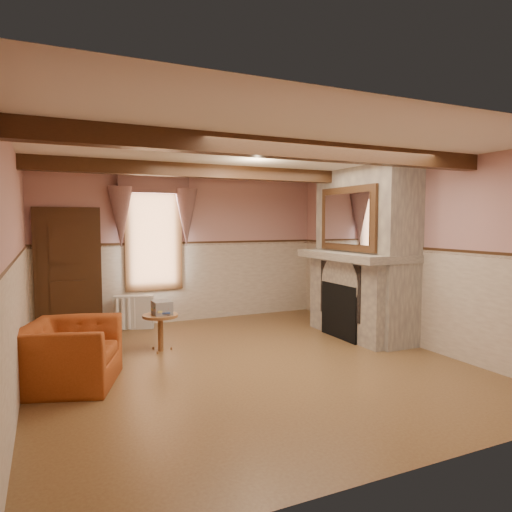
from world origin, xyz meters
name	(u,v)px	position (x,y,z in m)	size (l,w,h in m)	color
floor	(246,363)	(0.00, 0.00, 0.00)	(5.50, 6.00, 0.01)	brown
ceiling	(246,155)	(0.00, 0.00, 2.80)	(5.50, 6.00, 0.01)	silver
wall_back	(185,249)	(0.00, 3.00, 1.40)	(5.50, 0.02, 2.80)	tan
wall_front	(407,292)	(0.00, -3.00, 1.40)	(5.50, 0.02, 2.80)	tan
wall_left	(14,270)	(-2.75, 0.00, 1.40)	(0.02, 6.00, 2.80)	tan
wall_right	(405,255)	(2.75, 0.00, 1.40)	(0.02, 6.00, 2.80)	tan
wainscot	(246,309)	(0.00, 0.00, 0.75)	(5.50, 6.00, 1.50)	beige
chair_rail	(246,253)	(0.00, 0.00, 1.50)	(5.50, 6.00, 0.08)	black
firebox	(343,311)	(2.00, 0.60, 0.45)	(0.20, 0.95, 0.90)	black
armchair	(70,354)	(-2.21, 0.10, 0.37)	(1.14, 1.00, 0.74)	#994219
side_table	(161,333)	(-0.93, 1.07, 0.28)	(0.52, 0.52, 0.55)	brown
book_stack	(162,308)	(-0.90, 1.09, 0.65)	(0.26, 0.32, 0.20)	#B7AD8C
radiator	(134,312)	(-1.04, 2.70, 0.30)	(0.70, 0.18, 0.60)	silver
bowl	(355,249)	(2.24, 0.63, 1.47)	(0.38, 0.38, 0.09)	brown
mantel_clock	(329,244)	(2.24, 1.40, 1.52)	(0.14, 0.24, 0.20)	#30210D
oil_lamp	(337,242)	(2.24, 1.13, 1.56)	(0.11, 0.11, 0.28)	gold
candle_red	(379,249)	(2.24, 0.01, 1.50)	(0.06, 0.06, 0.16)	#B41630
jar_yellow	(368,249)	(2.24, 0.29, 1.48)	(0.06, 0.06, 0.12)	gold
fireplace	(364,253)	(2.42, 0.60, 1.40)	(0.85, 2.00, 2.80)	gray
mantel	(356,256)	(2.24, 0.60, 1.36)	(1.05, 2.05, 0.12)	gray
overmantel_mirror	(347,219)	(2.06, 0.60, 1.97)	(0.06, 1.44, 1.04)	silver
door	(68,272)	(-2.10, 2.94, 1.05)	(1.10, 0.10, 2.10)	black
window	(154,236)	(-0.60, 2.97, 1.65)	(1.06, 0.08, 2.02)	white
window_drapes	(154,204)	(-0.60, 2.88, 2.25)	(1.30, 0.14, 1.40)	gray
ceiling_beam_front	(290,149)	(0.00, -1.20, 2.70)	(5.50, 0.18, 0.20)	black
ceiling_beam_back	(215,172)	(0.00, 1.20, 2.70)	(5.50, 0.18, 0.20)	black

